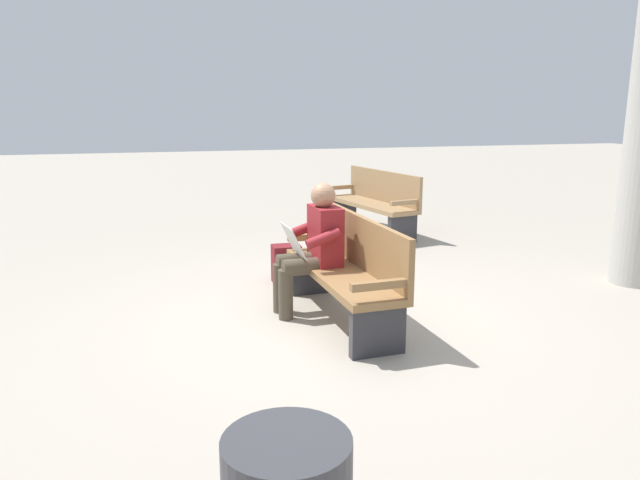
{
  "coord_description": "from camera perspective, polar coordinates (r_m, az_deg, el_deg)",
  "views": [
    {
      "loc": [
        -4.75,
        1.48,
        1.85
      ],
      "look_at": [
        0.13,
        0.15,
        0.7
      ],
      "focal_mm": 33.58,
      "sensor_mm": 36.0,
      "label": 1
    }
  ],
  "objects": [
    {
      "name": "ground_plane",
      "position": [
        5.31,
        1.96,
        -7.61
      ],
      "size": [
        40.0,
        40.0,
        0.0
      ],
      "primitive_type": "plane",
      "color": "#A89E8E"
    },
    {
      "name": "bench_near",
      "position": [
        5.19,
        2.73,
        -2.76
      ],
      "size": [
        1.82,
        0.58,
        0.9
      ],
      "rotation": [
        0.0,
        0.0,
        0.06
      ],
      "color": "olive",
      "rests_on": "ground"
    },
    {
      "name": "person_seated",
      "position": [
        5.32,
        -0.64,
        -0.47
      ],
      "size": [
        0.59,
        0.59,
        1.18
      ],
      "rotation": [
        0.0,
        0.0,
        0.06
      ],
      "color": "maroon",
      "rests_on": "ground"
    },
    {
      "name": "backpack",
      "position": [
        6.34,
        -3.23,
        -2.3
      ],
      "size": [
        0.26,
        0.29,
        0.41
      ],
      "rotation": [
        0.0,
        0.0,
        4.71
      ],
      "color": "maroon",
      "rests_on": "ground"
    },
    {
      "name": "bench_far",
      "position": [
        8.84,
        5.27,
        3.69
      ],
      "size": [
        1.86,
        0.86,
        0.9
      ],
      "rotation": [
        0.0,
        0.0,
        0.22
      ],
      "color": "#9E7A51",
      "rests_on": "ground"
    }
  ]
}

